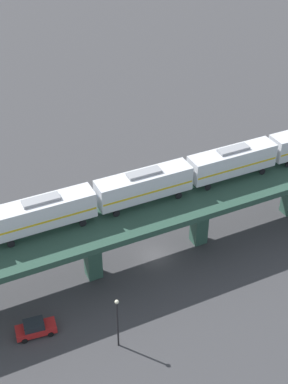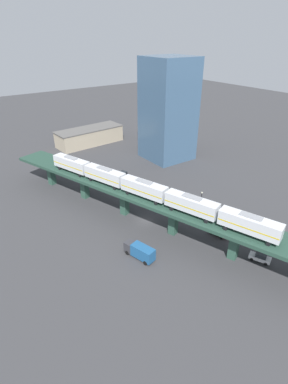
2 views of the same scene
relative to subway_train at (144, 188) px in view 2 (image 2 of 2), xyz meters
name	(u,v)px [view 2 (image 2 of 2)]	position (x,y,z in m)	size (l,w,h in m)	color
ground_plane	(144,221)	(1.05, 1.29, -10.51)	(400.00, 400.00, 0.00)	#38383A
elevated_viaduct	(145,198)	(1.11, 1.12, -3.67)	(36.80, 90.00, 7.97)	#244135
subway_train	(144,188)	(0.00, 0.00, 0.00)	(22.21, 60.14, 4.45)	silver
street_car_red	(218,231)	(12.13, -13.60, -9.57)	(2.60, 4.66, 1.89)	#AD1E1E
street_car_white	(260,257)	(12.37, -25.12, -9.57)	(3.37, 4.75, 1.89)	silver
street_car_black	(123,174)	(10.94, 27.44, -9.57)	(3.06, 4.74, 1.89)	black
delivery_truck	(140,251)	(-7.86, -9.49, -8.75)	(4.04, 7.54, 3.20)	#333338
street_lamp	(201,202)	(14.86, -4.72, -6.40)	(0.44, 0.44, 6.94)	black
warehouse_building	(90,136)	(17.01, 64.35, -7.10)	(29.20, 12.16, 6.80)	tan
office_tower	(168,110)	(34.21, 32.97, 7.49)	(16.00, 16.00, 36.00)	#3D5B7A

